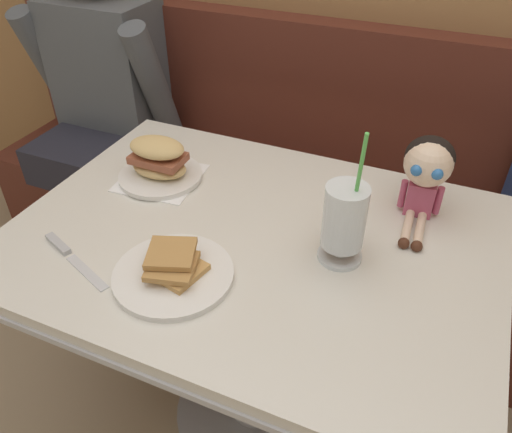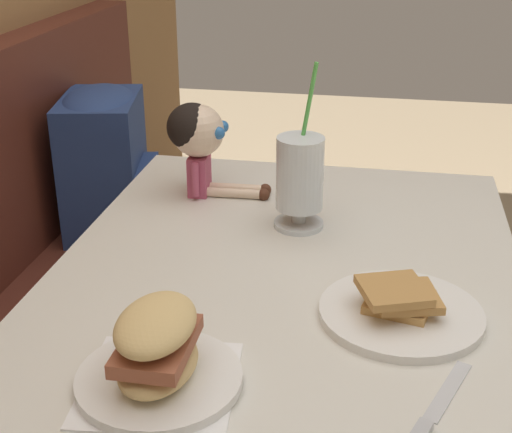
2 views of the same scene
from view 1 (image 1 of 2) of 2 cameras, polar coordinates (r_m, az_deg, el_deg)
name	(u,v)px [view 1 (image 1 of 2)]	position (r m, az deg, el deg)	size (l,w,h in m)	color
booth_bench	(322,223)	(1.88, 7.47, -0.68)	(2.60, 0.48, 1.00)	#512319
diner_table	(253,294)	(1.28, -0.30, -8.83)	(1.11, 0.81, 0.74)	silver
toast_plate	(173,271)	(1.05, -9.34, -6.16)	(0.25, 0.25, 0.06)	white
milkshake_glass	(344,220)	(1.04, 9.97, -0.35)	(0.10, 0.10, 0.32)	silver
sandwich_plate	(159,163)	(1.34, -10.94, 5.93)	(0.22, 0.22, 0.12)	white
butter_knife	(66,251)	(1.17, -20.74, -3.72)	(0.23, 0.10, 0.01)	silver
seated_doll	(428,167)	(1.21, 18.87, 5.30)	(0.12, 0.22, 0.20)	#B74C6B
diner_patron	(104,83)	(1.99, -16.87, 14.23)	(0.55, 0.48, 0.81)	#4C5156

